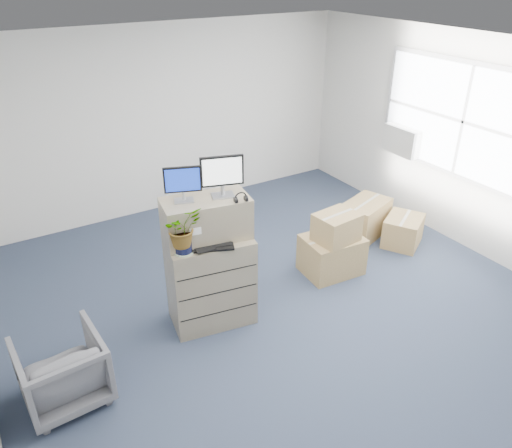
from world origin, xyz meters
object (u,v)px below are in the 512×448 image
Objects in this scene: monitor_left at (183,182)px; water_bottle at (214,225)px; filing_cabinet_lower at (211,280)px; office_chair at (62,368)px; keyboard at (212,247)px; potted_plant at (182,232)px; monitor_right at (222,174)px.

water_bottle is (0.29, -0.06, -0.53)m from monitor_left.
office_chair is at bearing -159.33° from filing_cabinet_lower.
water_bottle reaches higher than filing_cabinet_lower.
office_chair is at bearing -142.65° from monitor_left.
water_bottle is (0.09, 0.05, 0.63)m from filing_cabinet_lower.
filing_cabinet_lower is 2.82× the size of monitor_left.
water_bottle is at bearing 9.24° from monitor_left.
filing_cabinet_lower is 2.40× the size of keyboard.
filing_cabinet_lower is 1.41× the size of office_chair.
keyboard is 1.75m from office_chair.
potted_plant is (-0.32, -0.10, 0.74)m from filing_cabinet_lower.
filing_cabinet_lower is 4.41× the size of water_bottle.
monitor_left is at bearing 168.79° from water_bottle.
monitor_right is (0.38, -0.09, 0.04)m from monitor_left.
office_chair is (-1.75, -0.39, -0.77)m from water_bottle.
monitor_right reaches higher than office_chair.
monitor_left reaches higher than office_chair.
monitor_right is at bearing 13.21° from potted_plant.
water_bottle is at bearing -171.04° from office_chair.
monitor_right reaches higher than water_bottle.
keyboard reaches higher than office_chair.
monitor_left reaches higher than water_bottle.
potted_plant is at bearing -159.36° from water_bottle.
monitor_left is 0.85× the size of keyboard.
water_bottle is 1.95m from office_chair.
keyboard is at bearing -12.52° from potted_plant.
monitor_right reaches higher than keyboard.
water_bottle is 0.46m from potted_plant.
potted_plant is (-0.51, -0.12, -0.45)m from monitor_right.
potted_plant is (-0.13, -0.21, -0.41)m from monitor_left.
monitor_left is 0.70m from keyboard.
water_bottle is 0.32× the size of office_chair.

